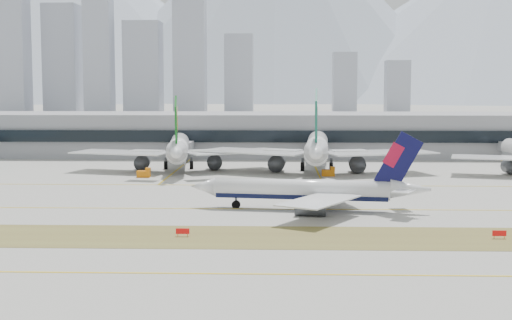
{
  "coord_description": "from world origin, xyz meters",
  "views": [
    {
      "loc": [
        9.51,
        -144.63,
        23.71
      ],
      "look_at": [
        4.15,
        18.0,
        7.5
      ],
      "focal_mm": 50.0,
      "sensor_mm": 36.0,
      "label": 1
    }
  ],
  "objects_px": {
    "taxiing_airliner": "(310,191)",
    "terminal": "(253,134)",
    "widebody_cathay": "(317,149)",
    "widebody_eva": "(178,149)"
  },
  "relations": [
    {
      "from": "widebody_eva",
      "to": "widebody_cathay",
      "type": "bearing_deg",
      "value": -102.3
    },
    {
      "from": "taxiing_airliner",
      "to": "terminal",
      "type": "xyz_separation_m",
      "value": [
        -15.57,
        120.65,
        3.65
      ]
    },
    {
      "from": "taxiing_airliner",
      "to": "widebody_cathay",
      "type": "bearing_deg",
      "value": -86.09
    },
    {
      "from": "taxiing_airliner",
      "to": "widebody_cathay",
      "type": "height_order",
      "value": "widebody_cathay"
    },
    {
      "from": "taxiing_airliner",
      "to": "terminal",
      "type": "relative_size",
      "value": 0.17
    },
    {
      "from": "taxiing_airliner",
      "to": "widebody_eva",
      "type": "height_order",
      "value": "widebody_eva"
    },
    {
      "from": "taxiing_airliner",
      "to": "widebody_eva",
      "type": "xyz_separation_m",
      "value": [
        -35.93,
        70.13,
        2.08
      ]
    },
    {
      "from": "widebody_eva",
      "to": "widebody_cathay",
      "type": "xyz_separation_m",
      "value": [
        40.71,
        -3.92,
        0.52
      ]
    },
    {
      "from": "terminal",
      "to": "widebody_cathay",
      "type": "bearing_deg",
      "value": -69.5
    },
    {
      "from": "widebody_eva",
      "to": "taxiing_airliner",
      "type": "bearing_deg",
      "value": -159.67
    }
  ]
}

